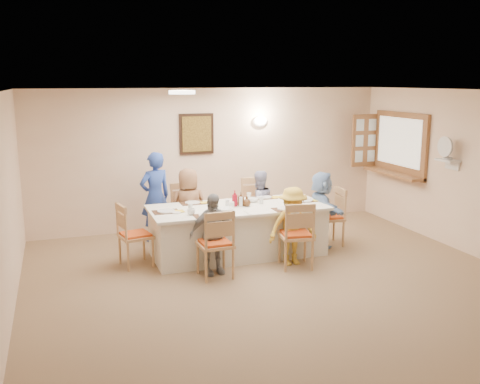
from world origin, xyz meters
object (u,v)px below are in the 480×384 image
object	(u,v)px
serving_hatch	(400,144)
chair_right_end	(328,216)
chair_back_left	(187,214)
diner_back_left	(189,207)
diner_front_left	(212,234)
diner_back_right	(259,205)
condiment_ketchup	(235,198)
caregiver	(155,197)
dining_table	(238,230)
chair_front_right	(296,234)
chair_back_right	(256,208)
chair_front_left	(215,243)
desk_fan	(447,151)
chair_left_end	(136,234)
diner_right_end	(321,209)
diner_front_right	(292,226)

from	to	relation	value
serving_hatch	chair_right_end	size ratio (longest dim) A/B	1.60
chair_back_left	diner_back_left	xyz separation A→B (m)	(0.00, -0.12, 0.14)
chair_back_left	diner_front_left	size ratio (longest dim) A/B	0.87
chair_back_left	diner_front_left	world-z (taller)	diner_front_left
diner_back_right	condiment_ketchup	bearing A→B (deg)	39.45
chair_back_left	caregiver	size ratio (longest dim) A/B	0.67
dining_table	diner_front_left	distance (m)	0.93
dining_table	diner_back_left	world-z (taller)	diner_back_left
serving_hatch	chair_back_left	distance (m)	4.06
dining_table	chair_front_right	size ratio (longest dim) A/B	2.73
diner_back_right	dining_table	bearing A→B (deg)	42.42
chair_back_right	chair_front_left	world-z (taller)	chair_back_right
chair_back_right	desk_fan	bearing A→B (deg)	-21.36
chair_back_left	serving_hatch	bearing A→B (deg)	-4.75
chair_back_right	chair_left_end	world-z (taller)	chair_back_right
diner_front_left	diner_right_end	bearing A→B (deg)	11.85
chair_front_left	chair_back_right	bearing A→B (deg)	-128.79
chair_left_end	chair_right_end	xyz separation A→B (m)	(3.10, 0.00, 0.00)
desk_fan	diner_front_right	size ratio (longest dim) A/B	0.26
chair_back_left	diner_back_left	size ratio (longest dim) A/B	0.78
desk_fan	chair_front_right	distance (m)	2.83
chair_back_left	condiment_ketchup	world-z (taller)	condiment_ketchup
dining_table	diner_front_left	world-z (taller)	diner_front_left
chair_front_left	dining_table	bearing A→B (deg)	-128.79
chair_back_right	chair_right_end	size ratio (longest dim) A/B	1.07
serving_hatch	diner_back_left	distance (m)	4.03
chair_front_left	condiment_ketchup	size ratio (longest dim) A/B	3.93
dining_table	condiment_ketchup	size ratio (longest dim) A/B	10.92
chair_right_end	diner_back_left	bearing A→B (deg)	-102.56
chair_right_end	diner_back_right	size ratio (longest dim) A/B	0.81
caregiver	diner_right_end	bearing A→B (deg)	138.20
chair_front_left	diner_front_right	distance (m)	1.21
chair_front_right	caregiver	xyz separation A→B (m)	(-1.65, 1.95, 0.26)
diner_front_left	desk_fan	bearing A→B (deg)	-6.64
chair_front_right	diner_back_left	world-z (taller)	diner_back_left
chair_back_right	chair_left_end	bearing A→B (deg)	-151.65
chair_left_end	diner_back_right	xyz separation A→B (m)	(2.15, 0.68, 0.12)
chair_front_left	caregiver	world-z (taller)	caregiver
desk_fan	chair_front_right	xyz separation A→B (m)	(-2.62, -0.13, -1.06)
serving_hatch	chair_back_left	bearing A→B (deg)	178.22
diner_right_end	caregiver	size ratio (longest dim) A/B	0.82
diner_back_left	diner_front_left	bearing A→B (deg)	87.71
diner_front_right	diner_right_end	size ratio (longest dim) A/B	0.94
chair_back_left	diner_right_end	bearing A→B (deg)	-24.58
desk_fan	dining_table	bearing A→B (deg)	168.22
chair_front_right	diner_front_left	world-z (taller)	diner_front_left
chair_back_left	chair_left_end	bearing A→B (deg)	-142.87
chair_right_end	condiment_ketchup	xyz separation A→B (m)	(-1.59, 0.03, 0.41)
chair_front_left	diner_back_left	distance (m)	1.49
dining_table	chair_right_end	world-z (taller)	chair_right_end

